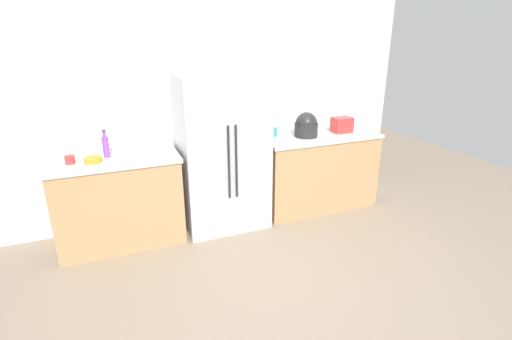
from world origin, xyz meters
name	(u,v)px	position (x,y,z in m)	size (l,w,h in m)	color
ground_plane	(275,288)	(0.00, 0.00, 0.00)	(9.74, 9.74, 0.00)	gray
kitchen_back_panel	(212,88)	(0.00, 1.75, 1.50)	(4.87, 0.10, 3.00)	silver
counter_left	(119,200)	(-1.15, 1.37, 0.47)	(1.25, 0.67, 0.93)	tan
counter_right	(316,170)	(1.20, 1.37, 0.47)	(1.46, 0.67, 0.93)	tan
refrigerator	(222,153)	(-0.03, 1.34, 0.85)	(0.92, 0.70, 1.71)	#B2B5BA
toaster	(342,125)	(1.53, 1.36, 1.02)	(0.24, 0.17, 0.18)	red
rice_cooker	(306,126)	(1.01, 1.34, 1.06)	(0.28, 0.28, 0.29)	#262628
bottle_a	(106,146)	(-1.20, 1.39, 1.04)	(0.06, 0.06, 0.28)	purple
cup_a	(274,132)	(0.67, 1.51, 0.98)	(0.08, 0.08, 0.10)	teal
cup_b	(70,160)	(-1.53, 1.32, 0.97)	(0.09, 0.09, 0.08)	red
bowl_a	(93,160)	(-1.33, 1.27, 0.96)	(0.16, 0.16, 0.05)	orange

